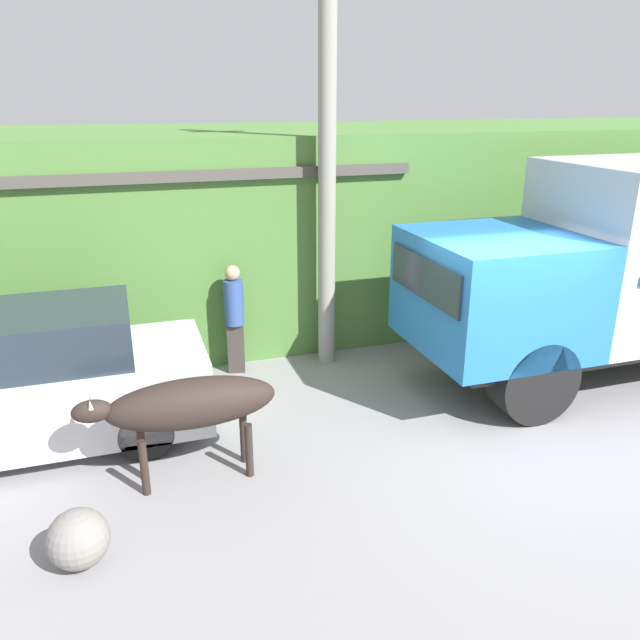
{
  "coord_description": "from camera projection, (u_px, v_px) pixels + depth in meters",
  "views": [
    {
      "loc": [
        -4.62,
        -6.09,
        4.17
      ],
      "look_at": [
        -2.43,
        0.7,
        1.6
      ],
      "focal_mm": 35.0,
      "sensor_mm": 36.0,
      "label": 1
    }
  ],
  "objects": [
    {
      "name": "utility_pole",
      "position": [
        327.0,
        151.0,
        9.26
      ],
      "size": [
        0.9,
        0.27,
        6.58
      ],
      "color": "gray",
      "rests_on": "ground_plane"
    },
    {
      "name": "pedestrian_on_hill",
      "position": [
        234.0,
        313.0,
        9.67
      ],
      "size": [
        0.36,
        0.36,
        1.75
      ],
      "rotation": [
        0.0,
        0.0,
        2.93
      ],
      "color": "#38332D",
      "rests_on": "ground_plane"
    },
    {
      "name": "parked_suv",
      "position": [
        26.0,
        384.0,
        7.63
      ],
      "size": [
        4.38,
        1.73,
        1.76
      ],
      "rotation": [
        0.0,
        0.0,
        -0.0
      ],
      "color": "silver",
      "rests_on": "ground_plane"
    },
    {
      "name": "brown_cow",
      "position": [
        189.0,
        405.0,
        6.91
      ],
      "size": [
        2.2,
        0.57,
        1.24
      ],
      "rotation": [
        0.0,
        0.0,
        -0.13
      ],
      "color": "#2D231E",
      "rests_on": "ground_plane"
    },
    {
      "name": "ground_plane",
      "position": [
        511.0,
        432.0,
        8.2
      ],
      "size": [
        60.0,
        60.0,
        0.0
      ],
      "primitive_type": "plane",
      "color": "gray"
    },
    {
      "name": "hillside_embankment",
      "position": [
        354.0,
        217.0,
        12.88
      ],
      "size": [
        32.0,
        5.17,
        3.59
      ],
      "color": "#4C7A38",
      "rests_on": "ground_plane"
    },
    {
      "name": "roadside_rock",
      "position": [
        78.0,
        539.0,
        5.8
      ],
      "size": [
        0.57,
        0.57,
        0.57
      ],
      "color": "gray",
      "rests_on": "ground_plane"
    },
    {
      "name": "building_backdrop",
      "position": [
        209.0,
        253.0,
        10.83
      ],
      "size": [
        6.18,
        2.7,
        3.15
      ],
      "color": "#B2BCAD",
      "rests_on": "ground_plane"
    }
  ]
}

